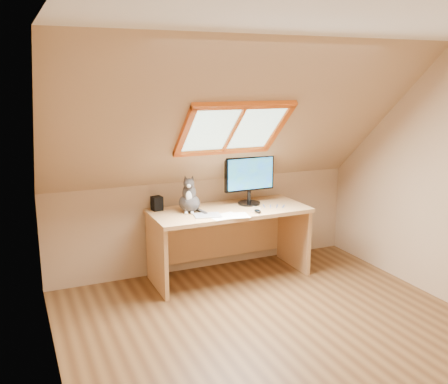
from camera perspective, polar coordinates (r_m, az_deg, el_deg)
ground at (r=4.29m, az=7.06°, el=-16.26°), size 3.50×3.50×0.00m
room_shell at (r=3.73m, az=8.40°, el=2.67°), size 3.52×3.52×2.41m
desk at (r=5.32m, az=0.29°, el=-4.13°), size 1.64×0.72×0.75m
monitor at (r=5.32m, az=2.93°, el=1.74°), size 0.57×0.24×0.52m
cat at (r=5.06m, az=-3.99°, el=-0.75°), size 0.29×0.32×0.39m
desk_speaker at (r=5.17m, az=-7.68°, el=-1.30°), size 0.12×0.12×0.15m
graphics_tablet at (r=4.93m, az=-1.91°, el=-2.69°), size 0.29×0.23×0.01m
mouse at (r=5.06m, az=3.86°, el=-2.20°), size 0.06×0.11×0.03m
papers at (r=4.91m, az=0.23°, el=-2.82°), size 0.33×0.27×0.00m
cables at (r=5.26m, az=4.90°, el=-1.77°), size 0.51×0.26×0.01m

